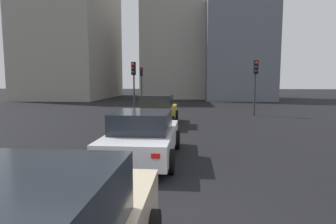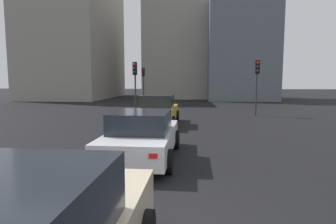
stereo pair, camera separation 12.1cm
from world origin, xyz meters
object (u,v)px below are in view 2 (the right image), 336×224
(car_yellow_right_lead, at_px, (158,110))
(traffic_light_near_right, at_px, (135,77))
(car_white_right_second, at_px, (142,136))
(traffic_light_far_left, at_px, (257,76))
(traffic_light_near_left, at_px, (143,77))

(car_yellow_right_lead, bearing_deg, traffic_light_near_right, 26.94)
(car_white_right_second, relative_size, traffic_light_far_left, 1.19)
(car_yellow_right_lead, distance_m, traffic_light_near_left, 15.65)
(car_white_right_second, xyz_separation_m, traffic_light_near_right, (11.37, 2.50, 1.93))
(car_white_right_second, bearing_deg, car_yellow_right_lead, 3.72)
(traffic_light_near_right, relative_size, traffic_light_far_left, 0.98)
(car_yellow_right_lead, relative_size, traffic_light_near_right, 1.16)
(car_white_right_second, bearing_deg, traffic_light_near_right, 13.35)
(car_yellow_right_lead, bearing_deg, traffic_light_near_left, 14.43)
(traffic_light_near_left, relative_size, traffic_light_near_right, 1.03)
(car_yellow_right_lead, distance_m, car_white_right_second, 6.74)
(traffic_light_near_left, distance_m, traffic_light_near_right, 10.58)
(car_yellow_right_lead, bearing_deg, traffic_light_far_left, -52.24)
(traffic_light_near_right, bearing_deg, car_yellow_right_lead, 33.00)
(traffic_light_near_left, xyz_separation_m, traffic_light_near_right, (-10.51, -1.21, -0.08))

